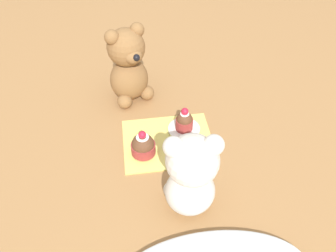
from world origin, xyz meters
The scene contains 7 objects.
ground_plane centered at (0.00, 0.00, 0.00)m, with size 4.00×4.00×0.00m, color #9E7042.
knitted_placemat centered at (0.00, 0.00, 0.00)m, with size 0.22×0.18×0.01m, color #E0D166.
teddy_bear_cream centered at (-0.02, 0.19, 0.11)m, with size 0.11×0.11×0.21m.
teddy_bear_tan centered at (0.08, -0.19, 0.11)m, with size 0.14×0.13×0.22m.
cupcake_near_cream_bear centered at (0.06, 0.03, 0.03)m, with size 0.06×0.06×0.07m.
saucer_plate centered at (-0.05, -0.03, 0.01)m, with size 0.08×0.08×0.01m, color white.
cupcake_near_tan_bear centered at (-0.05, -0.03, 0.04)m, with size 0.04×0.04×0.07m.
Camera 1 is at (0.08, 0.55, 0.60)m, focal length 35.00 mm.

